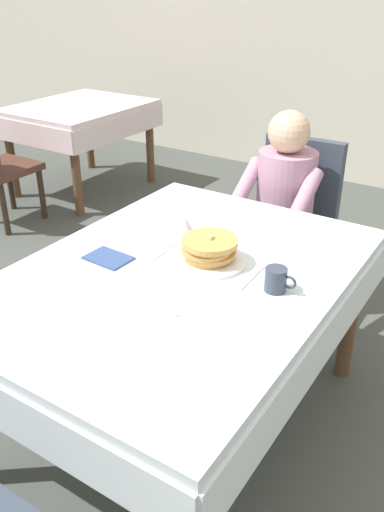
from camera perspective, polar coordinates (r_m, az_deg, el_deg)
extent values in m
plane|color=#474C47|center=(2.41, -1.00, -16.99)|extent=(14.00, 14.00, 0.00)
cube|color=silver|center=(1.97, -1.17, -1.95)|extent=(1.10, 1.50, 0.04)
cube|color=silver|center=(1.59, -17.21, -16.75)|extent=(1.10, 0.01, 0.18)
cube|color=silver|center=(2.61, 8.18, 2.88)|extent=(1.10, 0.01, 0.18)
cube|color=silver|center=(2.34, -12.49, -0.57)|extent=(0.01, 1.50, 0.18)
cube|color=silver|center=(1.83, 13.67, -9.60)|extent=(0.01, 1.50, 0.18)
cylinder|color=brown|center=(2.87, -1.40, -0.27)|extent=(0.07, 0.07, 0.70)
cylinder|color=brown|center=(2.53, 16.59, -5.71)|extent=(0.07, 0.07, 0.70)
cube|color=#384251|center=(2.97, 9.67, 1.99)|extent=(0.44, 0.44, 0.05)
cube|color=#384251|center=(3.04, 11.63, 7.86)|extent=(0.44, 0.06, 0.48)
cylinder|color=#2D2319|center=(2.87, 11.10, -4.23)|extent=(0.04, 0.04, 0.40)
cylinder|color=#2D2319|center=(3.00, 4.78, -2.31)|extent=(0.04, 0.04, 0.40)
cylinder|color=#2D2319|center=(3.17, 13.65, -1.29)|extent=(0.04, 0.04, 0.40)
cylinder|color=#2D2319|center=(3.28, 7.80, 0.35)|extent=(0.04, 0.04, 0.40)
cylinder|color=#B2849E|center=(2.85, 9.90, 6.46)|extent=(0.30, 0.30, 0.46)
sphere|color=#D8AD8C|center=(2.73, 10.30, 12.89)|extent=(0.21, 0.21, 0.21)
cylinder|color=#B2849E|center=(2.65, 11.94, 6.23)|extent=(0.08, 0.29, 0.23)
cylinder|color=#B2849E|center=(2.77, 5.79, 7.65)|extent=(0.08, 0.29, 0.23)
cylinder|color=#383D51|center=(2.87, 9.16, -3.44)|extent=(0.10, 0.10, 0.45)
cylinder|color=#383D51|center=(2.93, 6.32, -2.58)|extent=(0.10, 0.10, 0.45)
cylinder|color=white|center=(2.01, 1.79, -0.46)|extent=(0.28, 0.28, 0.02)
cylinder|color=tan|center=(2.00, 1.69, -0.07)|extent=(0.18, 0.18, 0.01)
cylinder|color=tan|center=(2.00, 1.86, 0.40)|extent=(0.20, 0.20, 0.02)
cylinder|color=tan|center=(1.98, 1.58, 0.74)|extent=(0.19, 0.19, 0.02)
cylinder|color=tan|center=(1.98, 1.70, 1.19)|extent=(0.19, 0.19, 0.02)
cylinder|color=tan|center=(1.97, 1.94, 1.55)|extent=(0.21, 0.21, 0.02)
cube|color=#F4E072|center=(1.96, 1.83, 2.02)|extent=(0.03, 0.03, 0.01)
cylinder|color=#333D4C|center=(1.83, 8.90, -2.49)|extent=(0.08, 0.08, 0.08)
torus|color=#333D4C|center=(1.82, 10.34, -2.80)|extent=(0.05, 0.01, 0.05)
cone|color=silver|center=(2.22, -0.76, 3.36)|extent=(0.08, 0.08, 0.07)
cube|color=silver|center=(2.09, -2.95, 0.53)|extent=(0.03, 0.18, 0.00)
cube|color=silver|center=(1.91, 6.34, -2.30)|extent=(0.02, 0.20, 0.00)
cube|color=silver|center=(1.75, -3.22, -5.40)|extent=(0.15, 0.05, 0.00)
cube|color=#334C7F|center=(2.05, -8.90, -0.22)|extent=(0.18, 0.13, 0.01)
cube|color=silver|center=(4.73, -11.95, 15.27)|extent=(0.90, 1.10, 0.04)
cube|color=silver|center=(4.39, -16.91, 12.25)|extent=(0.90, 0.01, 0.18)
cube|color=silver|center=(5.15, -7.43, 15.36)|extent=(0.90, 0.01, 0.18)
cube|color=silver|center=(5.08, -15.66, 14.41)|extent=(0.01, 1.10, 0.18)
cube|color=silver|center=(4.45, -7.46, 13.40)|extent=(0.01, 1.10, 0.18)
cylinder|color=brown|center=(4.79, -18.70, 9.96)|extent=(0.07, 0.07, 0.70)
cylinder|color=brown|center=(4.25, -12.23, 8.66)|extent=(0.07, 0.07, 0.70)
cylinder|color=brown|center=(5.39, -10.96, 12.80)|extent=(0.07, 0.07, 0.70)
cylinder|color=brown|center=(4.93, -4.50, 11.80)|extent=(0.07, 0.07, 0.70)
cube|color=#4C2D23|center=(4.26, -19.52, 8.80)|extent=(0.44, 0.44, 0.05)
cylinder|color=#2D2319|center=(4.57, -18.78, 7.15)|extent=(0.04, 0.04, 0.40)
cylinder|color=#2D2319|center=(4.31, -15.70, 6.37)|extent=(0.04, 0.04, 0.40)
cylinder|color=#2D2319|center=(4.10, -19.36, 4.72)|extent=(0.04, 0.04, 0.40)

